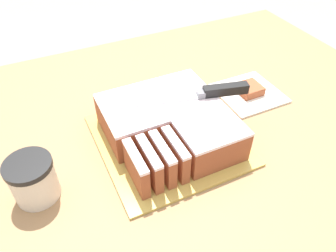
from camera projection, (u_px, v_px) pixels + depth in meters
The scene contains 6 objects.
cake_board at pixel (168, 139), 0.74m from camera, with size 0.30×0.32×0.01m.
cake at pixel (169, 123), 0.72m from camera, with size 0.25×0.26×0.08m.
knife at pixel (212, 92), 0.73m from camera, with size 0.29×0.10×0.02m.
coffee_cup at pixel (33, 179), 0.60m from camera, with size 0.09×0.09×0.09m.
paper_napkin at pixel (249, 93), 0.88m from camera, with size 0.16×0.16×0.01m.
brownie at pixel (249, 89), 0.87m from camera, with size 0.06×0.06×0.02m.
Camera 1 is at (-0.21, -0.44, 1.46)m, focal length 35.00 mm.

